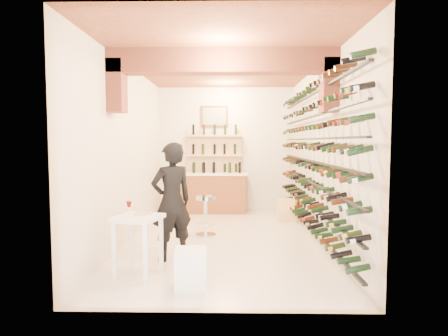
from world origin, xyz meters
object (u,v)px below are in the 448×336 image
(wine_rack, at_px, (308,156))
(white_stool, at_px, (191,268))
(back_counter, at_px, (214,192))
(person, at_px, (172,201))
(crate_lower, at_px, (287,215))
(tasting_table, at_px, (138,227))
(chrome_barstool, at_px, (206,213))

(wine_rack, xyz_separation_m, white_stool, (-1.89, -2.31, -1.31))
(back_counter, xyz_separation_m, person, (-0.47, -3.85, 0.36))
(crate_lower, bearing_deg, back_counter, 149.11)
(tasting_table, height_order, person, person)
(chrome_barstool, bearing_deg, crate_lower, 37.84)
(wine_rack, height_order, tasting_table, wine_rack)
(white_stool, bearing_deg, wine_rack, 50.70)
(crate_lower, bearing_deg, chrome_barstool, -142.16)
(wine_rack, bearing_deg, back_counter, 124.66)
(wine_rack, xyz_separation_m, back_counter, (-1.83, 2.65, -1.02))
(wine_rack, height_order, chrome_barstool, wine_rack)
(white_stool, bearing_deg, tasting_table, 151.11)
(wine_rack, bearing_deg, chrome_barstool, 171.75)
(white_stool, height_order, crate_lower, white_stool)
(back_counter, relative_size, chrome_barstool, 2.22)
(wine_rack, bearing_deg, white_stool, -129.30)
(chrome_barstool, bearing_deg, person, -105.75)
(wine_rack, distance_m, person, 2.68)
(tasting_table, height_order, chrome_barstool, tasting_table)
(chrome_barstool, relative_size, crate_lower, 1.78)
(tasting_table, height_order, crate_lower, tasting_table)
(white_stool, distance_m, chrome_barstool, 2.59)
(white_stool, relative_size, person, 0.27)
(back_counter, distance_m, tasting_table, 4.62)
(tasting_table, relative_size, crate_lower, 2.29)
(tasting_table, height_order, white_stool, tasting_table)
(tasting_table, bearing_deg, wine_rack, 50.76)
(tasting_table, bearing_deg, crate_lower, 69.63)
(back_counter, height_order, chrome_barstool, back_counter)
(white_stool, bearing_deg, person, 110.08)
(wine_rack, relative_size, crate_lower, 13.24)
(white_stool, bearing_deg, back_counter, 89.29)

